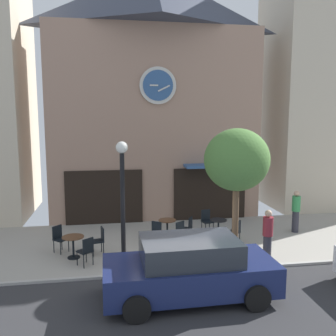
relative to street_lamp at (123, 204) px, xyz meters
name	(u,v)px	position (x,y,z in m)	size (l,w,h in m)	color
ground_plane	(177,273)	(1.54, -0.79, -1.97)	(24.99, 10.79, 0.13)	#9E998E
clock_building	(154,91)	(1.68, 6.08, 3.75)	(9.26, 4.34, 10.96)	#9E7A66
neighbor_building_right	(325,82)	(10.48, 6.58, 4.34)	(5.74, 3.93, 12.56)	beige
street_lamp	(123,204)	(0.00, 0.00, 0.00)	(0.36, 0.36, 3.83)	black
street_tree	(237,161)	(3.46, -0.30, 1.28)	(2.01, 1.81, 4.21)	brown
cafe_table_center_left	(73,243)	(-1.59, 0.83, -1.44)	(0.70, 0.70, 0.72)	black
cafe_table_leftmost	(167,226)	(1.71, 2.20, -1.45)	(0.66, 0.66, 0.73)	black
cafe_table_center_right	(218,226)	(3.60, 1.91, -1.46)	(0.62, 0.62, 0.74)	black
cafe_chair_right_end	(59,237)	(-2.11, 1.47, -1.42)	(0.57, 0.57, 0.90)	black
cafe_chair_near_tree	(100,239)	(-0.75, 1.06, -1.42)	(0.48, 0.48, 0.90)	black
cafe_chair_left_end	(188,227)	(2.42, 1.85, -1.42)	(0.54, 0.54, 0.90)	black
cafe_chair_facing_street	(207,219)	(3.36, 2.72, -1.42)	(0.47, 0.47, 0.90)	black
cafe_chair_facing_wall	(178,231)	(1.97, 1.41, -1.42)	(0.55, 0.55, 0.90)	black
cafe_chair_under_awning	(158,231)	(1.27, 1.55, -1.42)	(0.56, 0.56, 0.90)	black
cafe_chair_near_lamp	(86,249)	(-1.13, 0.11, -1.42)	(0.56, 0.56, 0.90)	black
cafe_chair_outer	(235,231)	(3.99, 1.16, -1.42)	(0.56, 0.56, 0.90)	black
pedestrian_maroon	(268,235)	(4.48, -0.43, -1.08)	(0.40, 0.40, 1.67)	#2D2D38
pedestrian_green	(296,211)	(6.85, 2.22, -1.08)	(0.39, 0.39, 1.67)	#2D2D38
parked_car_navy	(190,269)	(1.57, -2.31, -1.18)	(4.33, 2.08, 1.55)	navy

